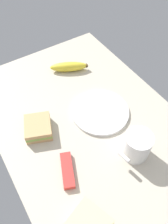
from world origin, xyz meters
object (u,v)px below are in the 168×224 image
Objects in this scene: coffee_mug_black at (137,145)px; banana at (69,67)px; plate_of_food at (100,111)px; snack_bar at (67,170)px; sandwich_side at (89,224)px; sandwich_main at (38,128)px.

coffee_mug_black is 47.27cm from banana.
coffee_mug_black reaches higher than banana.
snack_bar is (13.84, -22.38, 0.40)cm from plate_of_food.
sandwich_side reaches higher than banana.
coffee_mug_black is 34.24cm from sandwich_main.
sandwich_side is at bearing 13.29° from snack_bar.
coffee_mug_black is 0.69× the size of banana.
banana is at bearing 131.12° from sandwich_main.
snack_bar is at bearing -58.26° from plate_of_food.
banana is at bearing 154.84° from sandwich_side.
sandwich_main is 1.01× the size of sandwich_side.
coffee_mug_black is at bearing 42.68° from sandwich_main.
plate_of_food is 1.72× the size of sandwich_main.
banana is at bearing 172.03° from snack_bar.
sandwich_side is 1.07× the size of snack_bar.
banana is (-22.05, 25.26, -0.10)cm from sandwich_main.
plate_of_food is 1.74× the size of sandwich_side.
snack_bar is at bearing 3.03° from sandwich_main.
sandwich_main is (-25.08, -23.13, -2.97)cm from coffee_mug_black.
coffee_mug_black is 27.21cm from sandwich_side.
sandwich_side is at bearing -2.90° from sandwich_main.
snack_bar is at bearing 170.54° from sandwich_side.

